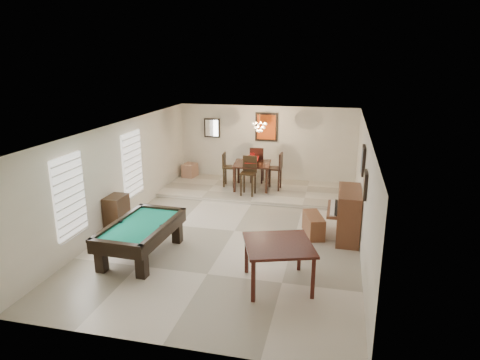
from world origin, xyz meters
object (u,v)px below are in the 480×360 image
at_px(dining_chair_south, 248,176).
at_px(dining_chair_east, 274,171).
at_px(dining_chair_north, 257,165).
at_px(chandelier, 260,124).
at_px(dining_chair_west, 230,170).
at_px(pool_table, 142,240).
at_px(piano_bench, 313,225).
at_px(corner_bench, 190,170).
at_px(flower_vase, 252,156).
at_px(square_table, 278,264).
at_px(upright_piano, 342,214).
at_px(apothecary_chest, 117,214).
at_px(dining_table, 252,174).

distance_m(dining_chair_south, dining_chair_east, 1.00).
height_order(dining_chair_north, chandelier, chandelier).
relative_size(dining_chair_west, dining_chair_east, 0.92).
bearing_deg(dining_chair_north, dining_chair_east, 131.15).
height_order(pool_table, piano_bench, pool_table).
xyz_separation_m(pool_table, dining_chair_east, (2.10, 5.06, 0.35)).
bearing_deg(dining_chair_north, dining_chair_west, 36.13).
bearing_deg(corner_bench, dining_chair_south, -32.39).
height_order(flower_vase, dining_chair_east, dining_chair_east).
bearing_deg(square_table, upright_piano, 65.69).
bearing_deg(apothecary_chest, flower_vase, 57.53).
height_order(upright_piano, apothecary_chest, upright_piano).
distance_m(piano_bench, dining_chair_west, 4.26).
distance_m(square_table, upright_piano, 2.82).
distance_m(upright_piano, dining_chair_north, 4.65).
bearing_deg(flower_vase, dining_chair_east, 2.28).
bearing_deg(dining_chair_east, apothecary_chest, -36.50).
height_order(dining_chair_south, dining_chair_west, dining_chair_south).
relative_size(upright_piano, apothecary_chest, 1.51).
bearing_deg(upright_piano, square_table, -114.31).
bearing_deg(dining_chair_east, flower_vase, -85.28).
bearing_deg(dining_chair_south, piano_bench, -44.78).
bearing_deg(piano_bench, square_table, -101.05).
bearing_deg(dining_chair_east, square_table, 12.03).
xyz_separation_m(dining_chair_south, dining_chair_east, (0.68, 0.73, 0.00)).
xyz_separation_m(square_table, flower_vase, (-1.66, 5.58, 0.75)).
bearing_deg(flower_vase, corner_bench, 160.84).
bearing_deg(dining_chair_north, corner_bench, -7.05).
height_order(pool_table, square_table, square_table).
relative_size(upright_piano, flower_vase, 6.48).
relative_size(square_table, corner_bench, 2.41).
relative_size(square_table, apothecary_chest, 1.31).
height_order(dining_chair_south, chandelier, chandelier).
bearing_deg(flower_vase, piano_bench, -54.74).
bearing_deg(piano_bench, dining_chair_north, 119.53).
bearing_deg(corner_bench, upright_piano, -36.45).
bearing_deg(upright_piano, dining_chair_east, 124.69).
xyz_separation_m(dining_chair_west, chandelier, (0.98, -0.10, 1.54)).
distance_m(pool_table, chandelier, 5.55).
xyz_separation_m(pool_table, dining_chair_west, (0.65, 5.08, 0.30)).
bearing_deg(dining_chair_east, chandelier, -78.44).
xyz_separation_m(pool_table, dining_chair_north, (1.42, 5.73, 0.36)).
height_order(dining_chair_west, dining_chair_east, dining_chair_east).
distance_m(dining_table, dining_chair_south, 0.71).
bearing_deg(dining_chair_east, piano_bench, 27.59).
relative_size(upright_piano, chandelier, 2.37).
distance_m(dining_table, chandelier, 1.63).
xyz_separation_m(dining_table, dining_chair_west, (-0.75, 0.05, 0.07)).
height_order(upright_piano, dining_chair_north, dining_chair_north).
distance_m(dining_chair_west, corner_bench, 1.85).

